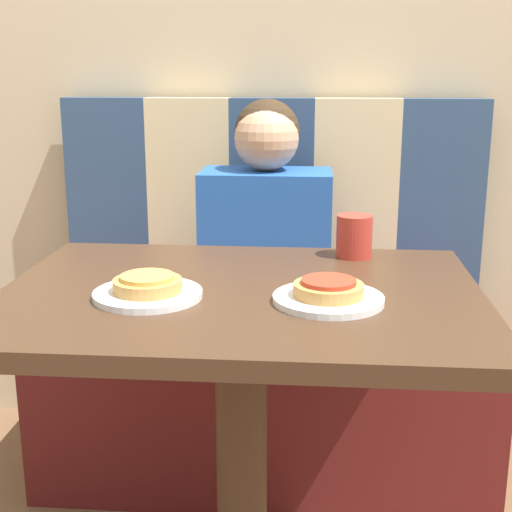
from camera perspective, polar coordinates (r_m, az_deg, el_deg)
wall_back at (r=2.24m, az=1.49°, el=18.48°), size 7.00×0.05×2.60m
booth_seat at (r=2.12m, az=0.77°, el=-11.12°), size 1.26×0.53×0.45m
booth_backrest at (r=2.18m, az=1.26°, el=4.40°), size 1.26×0.06×0.62m
dining_table at (r=1.36m, az=-1.19°, el=-7.41°), size 0.89×0.66×0.76m
person at (r=1.96m, az=0.83°, el=2.84°), size 0.35×0.21×0.62m
plate_left at (r=1.28m, az=-8.65°, el=-3.05°), size 0.19×0.19×0.01m
plate_right at (r=1.25m, az=5.80°, el=-3.45°), size 0.19×0.19×0.01m
pizza_left at (r=1.28m, az=-8.68°, el=-2.21°), size 0.12×0.12×0.03m
pizza_right at (r=1.24m, az=5.82°, el=-2.59°), size 0.12×0.12×0.03m
drinking_cup at (r=1.55m, az=7.87°, el=1.58°), size 0.08×0.08×0.09m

